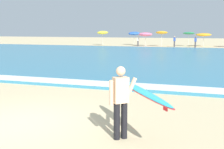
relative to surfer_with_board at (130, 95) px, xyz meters
name	(u,v)px	position (x,y,z in m)	size (l,w,h in m)	color
ground_plane	(19,123)	(-3.15, 0.04, -1.03)	(160.00, 160.00, 0.00)	beige
sea	(146,57)	(-3.15, 18.76, -0.96)	(120.00, 28.00, 0.14)	teal
surf_foam	(91,83)	(-3.15, 5.36, -0.89)	(120.00, 1.21, 0.01)	white
surfer_with_board	(130,95)	(0.00, 0.00, 0.00)	(2.05, 2.44, 1.73)	black
beach_umbrella_0	(103,33)	(-13.36, 35.79, 1.03)	(1.76, 1.79, 2.37)	beige
beach_umbrella_1	(134,33)	(-8.85, 38.60, 0.87)	(1.89, 1.93, 2.27)	beige
beach_umbrella_2	(145,34)	(-6.53, 36.36, 0.77)	(2.12, 2.14, 2.15)	beige
beach_umbrella_3	(162,33)	(-4.07, 36.50, 1.06)	(1.75, 1.78, 2.37)	beige
beach_umbrella_4	(189,33)	(-0.15, 37.89, 0.95)	(1.74, 1.75, 2.20)	beige
beach_umbrella_5	(204,35)	(2.03, 38.18, 0.74)	(2.28, 2.30, 2.04)	beige
beachgoer_near_row_left	(174,41)	(-2.07, 35.88, -0.19)	(0.32, 0.20, 1.58)	#383842
beachgoer_near_row_mid	(138,41)	(-7.67, 36.29, -0.19)	(0.32, 0.20, 1.58)	#383842
beachgoer_near_row_right	(195,42)	(0.92, 35.37, -0.19)	(0.32, 0.20, 1.58)	#383842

